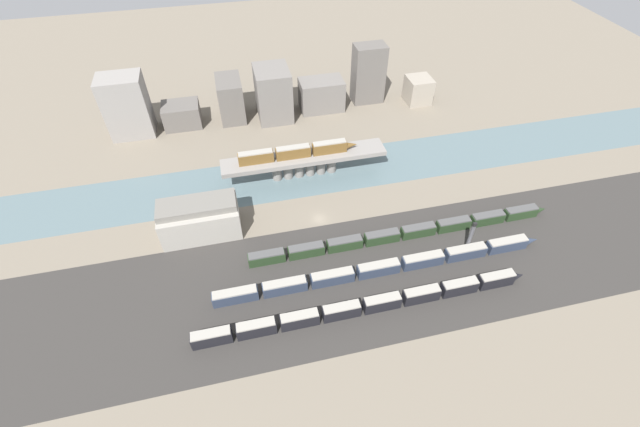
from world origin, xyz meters
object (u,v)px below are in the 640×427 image
train_yard_near (366,306)px  warehouse_building (200,218)px  train_on_bridge (297,152)px  signal_tower (470,238)px  train_yard_far (404,233)px  train_yard_mid (383,268)px

train_yard_near → warehouse_building: warehouse_building is taller
train_on_bridge → train_yard_near: train_on_bridge is taller
signal_tower → train_yard_far: bearing=149.9°
train_yard_far → signal_tower: bearing=-30.1°
train_on_bridge → train_yard_far: train_on_bridge is taller
train_yard_mid → signal_tower: 26.00m
train_yard_mid → train_yard_near: bearing=-128.1°
train_yard_far → train_on_bridge: bearing=125.4°
train_yard_near → train_yard_far: size_ratio=0.94×
train_yard_far → warehouse_building: 59.73m
train_on_bridge → train_yard_near: size_ratio=0.46×
train_on_bridge → train_yard_far: 43.90m
train_yard_far → warehouse_building: bearing=164.6°
train_yard_near → signal_tower: signal_tower is taller
train_yard_near → train_yard_far: (18.62, 21.48, -0.31)m
signal_tower → train_yard_near: bearing=-159.7°
train_yard_near → signal_tower: bearing=20.3°
train_yard_far → train_yard_near: bearing=-130.9°
train_on_bridge → train_yard_mid: size_ratio=0.43×
signal_tower → warehouse_building: bearing=161.2°
train_on_bridge → train_yard_mid: 48.98m
warehouse_building → train_yard_mid: bearing=-29.5°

